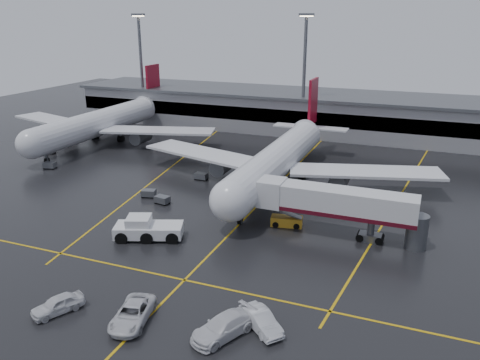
% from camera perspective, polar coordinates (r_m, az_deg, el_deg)
% --- Properties ---
extents(ground, '(220.00, 220.00, 0.00)m').
position_cam_1_polar(ground, '(67.98, 2.19, -2.89)').
color(ground, black).
rests_on(ground, ground).
extents(apron_line_centre, '(0.25, 90.00, 0.02)m').
position_cam_1_polar(apron_line_centre, '(67.97, 2.19, -2.88)').
color(apron_line_centre, gold).
rests_on(apron_line_centre, ground).
extents(apron_line_stop, '(60.00, 0.25, 0.02)m').
position_cam_1_polar(apron_line_stop, '(49.82, -6.53, -11.57)').
color(apron_line_stop, gold).
rests_on(apron_line_stop, ground).
extents(apron_line_left, '(9.99, 69.35, 0.02)m').
position_cam_1_polar(apron_line_left, '(84.56, -8.35, 1.32)').
color(apron_line_left, gold).
rests_on(apron_line_left, ground).
extents(apron_line_right, '(7.57, 69.64, 0.02)m').
position_cam_1_polar(apron_line_right, '(74.04, 18.13, -1.99)').
color(apron_line_right, gold).
rests_on(apron_line_right, ground).
extents(terminal, '(122.00, 19.00, 8.60)m').
position_cam_1_polar(terminal, '(111.51, 10.62, 7.73)').
color(terminal, gray).
rests_on(terminal, ground).
extents(light_mast_left, '(3.00, 1.20, 25.45)m').
position_cam_1_polar(light_mast_left, '(121.60, -11.53, 13.41)').
color(light_mast_left, '#595B60').
rests_on(light_mast_left, ground).
extents(light_mast_mid, '(3.00, 1.20, 25.45)m').
position_cam_1_polar(light_mast_mid, '(105.40, 7.56, 12.84)').
color(light_mast_mid, '#595B60').
rests_on(light_mast_mid, ground).
extents(main_airliner, '(48.80, 45.60, 14.10)m').
position_cam_1_polar(main_airliner, '(75.35, 4.72, 2.63)').
color(main_airliner, silver).
rests_on(main_airliner, ground).
extents(second_airliner, '(48.80, 45.60, 14.10)m').
position_cam_1_polar(second_airliner, '(104.93, -15.80, 6.59)').
color(second_airliner, silver).
rests_on(second_airliner, ground).
extents(jet_bridge, '(19.90, 3.40, 6.05)m').
position_cam_1_polar(jet_bridge, '(58.33, 11.29, -2.86)').
color(jet_bridge, silver).
rests_on(jet_bridge, ground).
extents(pushback_tractor, '(8.52, 5.81, 2.82)m').
position_cam_1_polar(pushback_tractor, '(58.64, -10.86, -5.70)').
color(pushback_tractor, silver).
rests_on(pushback_tractor, ground).
extents(belt_loader, '(4.13, 2.42, 2.47)m').
position_cam_1_polar(belt_loader, '(61.37, 5.50, -4.82)').
color(belt_loader, '#C48C1D').
rests_on(belt_loader, ground).
extents(service_van_a, '(3.89, 6.29, 1.62)m').
position_cam_1_polar(service_van_a, '(44.16, -12.50, -15.06)').
color(service_van_a, silver).
rests_on(service_van_a, ground).
extents(service_van_b, '(4.79, 6.44, 1.74)m').
position_cam_1_polar(service_van_b, '(41.64, -1.95, -16.79)').
color(service_van_b, silver).
rests_on(service_van_b, ground).
extents(service_van_c, '(4.84, 4.44, 1.61)m').
position_cam_1_polar(service_van_c, '(42.47, 2.48, -16.11)').
color(service_van_c, silver).
rests_on(service_van_c, ground).
extents(service_van_d, '(3.73, 4.94, 1.57)m').
position_cam_1_polar(service_van_d, '(47.27, -20.59, -13.50)').
color(service_van_d, silver).
rests_on(service_van_d, ground).
extents(baggage_cart_a, '(2.18, 1.59, 1.12)m').
position_cam_1_polar(baggage_cart_a, '(68.90, -9.11, -2.26)').
color(baggage_cart_a, '#595B60').
rests_on(baggage_cart_a, ground).
extents(baggage_cart_b, '(2.26, 1.76, 1.12)m').
position_cam_1_polar(baggage_cart_b, '(71.70, -10.67, -1.51)').
color(baggage_cart_b, '#595B60').
rests_on(baggage_cart_b, ground).
extents(baggage_cart_c, '(2.01, 1.32, 1.12)m').
position_cam_1_polar(baggage_cart_c, '(78.15, -4.58, 0.48)').
color(baggage_cart_c, '#595B60').
rests_on(baggage_cart_c, ground).
extents(baggage_cart_d, '(2.30, 1.84, 1.12)m').
position_cam_1_polar(baggage_cart_d, '(99.64, -21.45, 3.25)').
color(baggage_cart_d, '#595B60').
rests_on(baggage_cart_d, ground).
extents(baggage_cart_e, '(2.23, 1.70, 1.12)m').
position_cam_1_polar(baggage_cart_e, '(89.81, -21.42, 1.65)').
color(baggage_cart_e, '#595B60').
rests_on(baggage_cart_e, ground).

